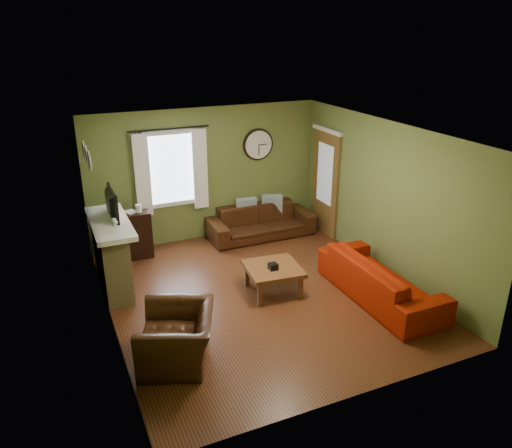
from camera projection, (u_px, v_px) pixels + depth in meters
name	position (u px, v px, depth m)	size (l,w,h in m)	color
floor	(260.00, 294.00, 8.01)	(4.60, 5.20, 0.00)	#522814
ceiling	(261.00, 133.00, 7.04)	(4.60, 5.20, 0.00)	white
wall_left	(104.00, 244.00, 6.66)	(0.00, 5.20, 2.60)	olive
wall_right	(385.00, 199.00, 8.38)	(0.00, 5.20, 2.60)	olive
wall_back	(206.00, 175.00, 9.73)	(4.60, 0.00, 2.60)	olive
wall_front	(361.00, 300.00, 5.31)	(4.60, 0.00, 2.60)	olive
fireplace	(112.00, 258.00, 7.99)	(0.40, 1.40, 1.10)	tan
firebox	(125.00, 269.00, 8.16)	(0.04, 0.60, 0.55)	black
mantel	(110.00, 223.00, 7.78)	(0.58, 1.60, 0.08)	white
tv	(108.00, 207.00, 7.84)	(0.60, 0.08, 0.35)	black
tv_screen	(113.00, 203.00, 7.85)	(0.02, 0.62, 0.36)	#994C3F
medallion_left	(89.00, 160.00, 6.99)	(0.28, 0.28, 0.03)	white
medallion_mid	(87.00, 155.00, 7.29)	(0.28, 0.28, 0.03)	white
medallion_right	(84.00, 150.00, 7.59)	(0.28, 0.28, 0.03)	white
window_pane	(170.00, 169.00, 9.38)	(1.00, 0.02, 1.30)	silver
curtain_rod	(169.00, 129.00, 9.00)	(0.03, 0.03, 1.50)	black
curtain_left	(143.00, 176.00, 9.10)	(0.28, 0.04, 1.55)	white
curtain_right	(200.00, 169.00, 9.51)	(0.28, 0.04, 1.55)	white
wall_clock	(258.00, 145.00, 9.91)	(0.64, 0.06, 0.64)	white
door	(325.00, 183.00, 10.03)	(0.05, 0.90, 2.10)	brown
bookshelf	(131.00, 236.00, 9.09)	(0.74, 0.31, 0.87)	black
book	(125.00, 209.00, 8.88)	(0.18, 0.25, 0.02)	brown
sofa_brown	(261.00, 222.00, 10.09)	(2.13, 0.83, 0.62)	#341A0C
pillow_left	(272.00, 205.00, 10.34)	(0.43, 0.13, 0.43)	#93A5AF
pillow_right	(246.00, 208.00, 10.16)	(0.42, 0.13, 0.42)	#93A5AF
sofa_red	(381.00, 279.00, 7.77)	(2.30, 0.90, 0.67)	#831501
armchair	(177.00, 337.00, 6.32)	(1.05, 0.92, 0.68)	#341A0C
coffee_table	(273.00, 279.00, 8.00)	(0.84, 0.84, 0.45)	brown
tissue_box	(273.00, 272.00, 7.85)	(0.13, 0.13, 0.10)	black
wine_glass_a	(116.00, 227.00, 7.26)	(0.07, 0.07, 0.20)	white
wine_glass_b	(114.00, 224.00, 7.39)	(0.07, 0.07, 0.19)	white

